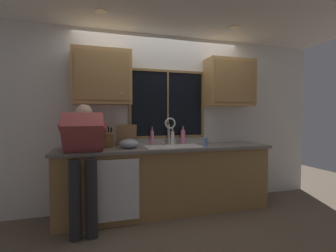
# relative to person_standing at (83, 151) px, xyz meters

# --- Properties ---
(back_wall) EXTENTS (5.31, 0.12, 2.55)m
(back_wall) POSITION_rel_person_standing_xyz_m (1.09, 0.64, 0.34)
(back_wall) COLOR silver
(back_wall) RESTS_ON floor
(ceiling_downlight_left) EXTENTS (0.14, 0.14, 0.01)m
(ceiling_downlight_left) POSITION_rel_person_standing_xyz_m (0.22, -0.02, 1.61)
(ceiling_downlight_left) COLOR #FFEAB2
(ceiling_downlight_right) EXTENTS (0.14, 0.14, 0.01)m
(ceiling_downlight_right) POSITION_rel_person_standing_xyz_m (1.96, -0.02, 1.61)
(ceiling_downlight_right) COLOR #FFEAB2
(window_glass) EXTENTS (1.10, 0.02, 0.95)m
(window_glass) POSITION_rel_person_standing_xyz_m (1.19, 0.58, 0.59)
(window_glass) COLOR black
(window_frame_top) EXTENTS (1.17, 0.02, 0.04)m
(window_frame_top) POSITION_rel_person_standing_xyz_m (1.19, 0.57, 1.08)
(window_frame_top) COLOR olive
(window_frame_bottom) EXTENTS (1.17, 0.02, 0.04)m
(window_frame_bottom) POSITION_rel_person_standing_xyz_m (1.19, 0.57, 0.09)
(window_frame_bottom) COLOR olive
(window_frame_left) EXTENTS (0.04, 0.02, 0.95)m
(window_frame_left) POSITION_rel_person_standing_xyz_m (0.62, 0.57, 0.59)
(window_frame_left) COLOR olive
(window_frame_right) EXTENTS (0.03, 0.02, 0.95)m
(window_frame_right) POSITION_rel_person_standing_xyz_m (1.75, 0.57, 0.59)
(window_frame_right) COLOR olive
(window_mullion_center) EXTENTS (0.02, 0.02, 0.95)m
(window_mullion_center) POSITION_rel_person_standing_xyz_m (1.19, 0.56, 0.59)
(window_mullion_center) COLOR olive
(lower_cabinet_run) EXTENTS (2.91, 0.58, 0.88)m
(lower_cabinet_run) POSITION_rel_person_standing_xyz_m (1.09, 0.29, -0.50)
(lower_cabinet_run) COLOR #A07744
(lower_cabinet_run) RESTS_ON floor
(countertop) EXTENTS (2.97, 0.62, 0.04)m
(countertop) POSITION_rel_person_standing_xyz_m (1.09, 0.27, -0.04)
(countertop) COLOR slate
(countertop) RESTS_ON lower_cabinet_run
(dishwasher_front) EXTENTS (0.60, 0.02, 0.74)m
(dishwasher_front) POSITION_rel_person_standing_xyz_m (0.34, -0.02, -0.48)
(dishwasher_front) COLOR white
(upper_cabinet_left) EXTENTS (0.75, 0.36, 0.72)m
(upper_cabinet_left) POSITION_rel_person_standing_xyz_m (0.23, 0.41, 0.92)
(upper_cabinet_left) COLOR #B2844C
(upper_cabinet_right) EXTENTS (0.75, 0.36, 0.72)m
(upper_cabinet_right) POSITION_rel_person_standing_xyz_m (2.14, 0.41, 0.92)
(upper_cabinet_right) COLOR #B2844C
(sink) EXTENTS (0.80, 0.46, 0.21)m
(sink) POSITION_rel_person_standing_xyz_m (1.19, 0.28, -0.12)
(sink) COLOR silver
(sink) RESTS_ON lower_cabinet_run
(faucet) EXTENTS (0.18, 0.09, 0.40)m
(faucet) POSITION_rel_person_standing_xyz_m (1.19, 0.46, 0.24)
(faucet) COLOR silver
(faucet) RESTS_ON countertop
(person_standing) EXTENTS (0.53, 0.72, 1.50)m
(person_standing) POSITION_rel_person_standing_xyz_m (0.00, 0.00, 0.00)
(person_standing) COLOR #262628
(person_standing) RESTS_ON floor
(knife_block) EXTENTS (0.12, 0.18, 0.32)m
(knife_block) POSITION_rel_person_standing_xyz_m (0.30, 0.41, 0.09)
(knife_block) COLOR olive
(knife_block) RESTS_ON countertop
(cutting_board) EXTENTS (0.28, 0.08, 0.31)m
(cutting_board) POSITION_rel_person_standing_xyz_m (0.56, 0.50, 0.13)
(cutting_board) COLOR #997047
(cutting_board) RESTS_ON countertop
(mixing_bowl) EXTENTS (0.26, 0.26, 0.13)m
(mixing_bowl) POSITION_rel_person_standing_xyz_m (0.56, 0.27, 0.04)
(mixing_bowl) COLOR #8C99A8
(mixing_bowl) RESTS_ON countertop
(soap_dispenser) EXTENTS (0.06, 0.07, 0.17)m
(soap_dispenser) POSITION_rel_person_standing_xyz_m (1.59, 0.10, 0.05)
(soap_dispenser) COLOR #668CCC
(soap_dispenser) RESTS_ON countertop
(bottle_green_glass) EXTENTS (0.05, 0.05, 0.27)m
(bottle_green_glass) POSITION_rel_person_standing_xyz_m (0.93, 0.50, 0.10)
(bottle_green_glass) COLOR pink
(bottle_green_glass) RESTS_ON countertop
(bottle_tall_clear) EXTENTS (0.07, 0.07, 0.28)m
(bottle_tall_clear) POSITION_rel_person_standing_xyz_m (1.41, 0.51, 0.10)
(bottle_tall_clear) COLOR pink
(bottle_tall_clear) RESTS_ON countertop
(bottle_amber_small) EXTENTS (0.05, 0.05, 0.26)m
(bottle_amber_small) POSITION_rel_person_standing_xyz_m (1.23, 0.48, 0.09)
(bottle_amber_small) COLOR silver
(bottle_amber_small) RESTS_ON countertop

